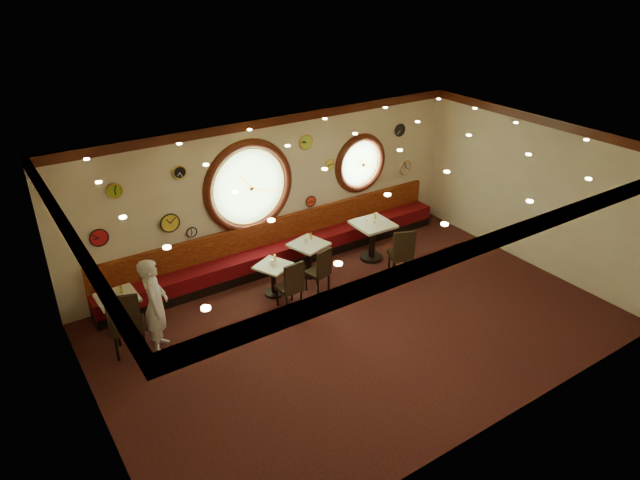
{
  "coord_description": "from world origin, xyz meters",
  "views": [
    {
      "loc": [
        -5.3,
        -6.71,
        6.09
      ],
      "look_at": [
        -0.33,
        0.8,
        1.5
      ],
      "focal_mm": 32.0,
      "sensor_mm": 36.0,
      "label": 1
    }
  ],
  "objects": [
    {
      "name": "condiment_d_pepper",
      "position": [
        1.74,
        1.82,
        0.92
      ],
      "size": [
        0.04,
        0.04,
        0.1
      ],
      "primitive_type": "cylinder",
      "color": "silver",
      "rests_on": "table_d"
    },
    {
      "name": "molding_back",
      "position": [
        0.0,
        2.95,
        3.11
      ],
      "size": [
        9.0,
        0.1,
        0.18
      ],
      "primitive_type": "cube",
      "color": "#3D130B",
      "rests_on": "wall_back"
    },
    {
      "name": "wall_clock_1",
      "position": [
        3.55,
        2.96,
        1.45
      ],
      "size": [
        0.34,
        0.03,
        0.34
      ],
      "primitive_type": "cylinder",
      "rotation": [
        1.57,
        0.0,
        0.0
      ],
      "color": "silver",
      "rests_on": "wall_back"
    },
    {
      "name": "porthole_right_glass",
      "position": [
        2.2,
        3.0,
        1.8
      ],
      "size": [
        1.1,
        0.02,
        1.1
      ],
      "primitive_type": "cylinder",
      "rotation": [
        1.57,
        0.0,
        0.0
      ],
      "color": "#9CD27E",
      "rests_on": "wall_back"
    },
    {
      "name": "table_d",
      "position": [
        1.74,
        1.87,
        0.55
      ],
      "size": [
        0.82,
        0.82,
        0.87
      ],
      "color": "black",
      "rests_on": "floor"
    },
    {
      "name": "table_b",
      "position": [
        -0.77,
        1.79,
        0.41
      ],
      "size": [
        0.79,
        0.79,
        0.66
      ],
      "color": "black",
      "rests_on": "floor"
    },
    {
      "name": "condiment_b_bottle",
      "position": [
        -0.65,
        1.91,
        0.73
      ],
      "size": [
        0.04,
        0.04,
        0.14
      ],
      "primitive_type": "cylinder",
      "color": "gold",
      "rests_on": "table_b"
    },
    {
      "name": "ceiling",
      "position": [
        0.0,
        0.0,
        3.2
      ],
      "size": [
        9.0,
        6.0,
        0.02
      ],
      "primitive_type": "cube",
      "color": "gold",
      "rests_on": "wall_back"
    },
    {
      "name": "wall_left",
      "position": [
        -4.5,
        0.0,
        1.6
      ],
      "size": [
        0.02,
        6.0,
        3.2
      ],
      "primitive_type": "cube",
      "color": "beige",
      "rests_on": "floor"
    },
    {
      "name": "chair_b",
      "position": [
        -0.73,
        1.15,
        0.58
      ],
      "size": [
        0.44,
        0.44,
        0.62
      ],
      "rotation": [
        0.0,
        0.0,
        0.05
      ],
      "color": "black",
      "rests_on": "floor"
    },
    {
      "name": "condiment_a_bottle",
      "position": [
        -3.53,
        2.26,
        0.81
      ],
      "size": [
        0.04,
        0.04,
        0.14
      ],
      "primitive_type": "cylinder",
      "color": "gold",
      "rests_on": "table_a"
    },
    {
      "name": "waiter",
      "position": [
        -3.22,
        1.35,
        0.86
      ],
      "size": [
        0.62,
        0.74,
        1.72
      ],
      "primitive_type": "imported",
      "rotation": [
        0.0,
        0.0,
        1.19
      ],
      "color": "white",
      "rests_on": "floor"
    },
    {
      "name": "molding_right",
      "position": [
        4.45,
        0.0,
        3.11
      ],
      "size": [
        0.1,
        6.0,
        0.18
      ],
      "primitive_type": "cube",
      "color": "#3D130B",
      "rests_on": "wall_back"
    },
    {
      "name": "wall_clock_8",
      "position": [
        3.3,
        2.96,
        2.4
      ],
      "size": [
        0.28,
        0.03,
        0.28
      ],
      "primitive_type": "cylinder",
      "rotation": [
        1.57,
        0.0,
        0.0
      ],
      "color": "black",
      "rests_on": "wall_back"
    },
    {
      "name": "banquette_seat",
      "position": [
        0.0,
        2.72,
        0.35
      ],
      "size": [
        8.0,
        0.55,
        0.3
      ],
      "primitive_type": "cube",
      "color": "#55070E",
      "rests_on": "banquette_base"
    },
    {
      "name": "wall_front",
      "position": [
        0.0,
        -3.0,
        1.6
      ],
      "size": [
        9.0,
        0.02,
        3.2
      ],
      "primitive_type": "cube",
      "color": "beige",
      "rests_on": "floor"
    },
    {
      "name": "wall_clock_0",
      "position": [
        -3.2,
        2.96,
        2.35
      ],
      "size": [
        0.26,
        0.03,
        0.26
      ],
      "primitive_type": "cylinder",
      "rotation": [
        1.57,
        0.0,
        0.0
      ],
      "color": "#85AD22",
      "rests_on": "wall_back"
    },
    {
      "name": "chair_a",
      "position": [
        -3.71,
        1.45,
        0.71
      ],
      "size": [
        0.66,
        0.66,
        0.76
      ],
      "rotation": [
        0.0,
        0.0,
        -0.33
      ],
      "color": "black",
      "rests_on": "floor"
    },
    {
      "name": "table_a",
      "position": [
        -3.63,
        2.2,
        0.46
      ],
      "size": [
        0.69,
        0.69,
        0.73
      ],
      "color": "black",
      "rests_on": "floor"
    },
    {
      "name": "wall_clock_5",
      "position": [
        1.35,
        2.96,
        1.95
      ],
      "size": [
        0.22,
        0.03,
        0.22
      ],
      "primitive_type": "cylinder",
      "rotation": [
        1.57,
        0.0,
        0.0
      ],
      "color": "#E2EA4E",
      "rests_on": "wall_back"
    },
    {
      "name": "porthole_left_ring",
      "position": [
        -0.6,
        2.95,
        1.85
      ],
      "size": [
        1.61,
        0.03,
        1.61
      ],
      "primitive_type": "torus",
      "rotation": [
        1.57,
        0.0,
        0.0
      ],
      "color": "gold",
      "rests_on": "wall_back"
    },
    {
      "name": "condiment_c_salt",
      "position": [
        0.14,
        2.05,
        0.79
      ],
      "size": [
        0.04,
        0.04,
        0.11
      ],
      "primitive_type": "cylinder",
      "color": "silver",
      "rests_on": "table_c"
    },
    {
      "name": "porthole_right_ring",
      "position": [
        2.2,
        2.95,
        1.8
      ],
      "size": [
        1.09,
        0.03,
        1.09
      ],
      "primitive_type": "torus",
      "rotation": [
        1.57,
        0.0,
        0.0
      ],
      "color": "gold",
      "rests_on": "wall_back"
    },
    {
      "name": "chair_c",
      "position": [
        0.06,
        1.36,
        0.54
      ],
      "size": [
        0.49,
        0.49,
        0.59
      ],
      "rotation": [
        0.0,
        0.0,
        0.26
      ],
      "color": "black",
      "rests_on": "floor"
    },
    {
      "name": "condiment_a_salt",
      "position": [
        -3.66,
        2.26,
        0.79
      ],
      "size": [
        0.04,
        0.04,
        0.11
      ],
      "primitive_type": "cylinder",
      "color": "silver",
      "rests_on": "table_a"
    },
    {
      "name": "condiment_b_pepper",
      "position": [
        -0.75,
        1.8,
        0.71
      ],
      "size": [
        0.04,
        0.04,
        0.11
      ],
      "primitive_type": "cylinder",
      "color": "silver",
      "rests_on": "table_b"
    },
    {
      "name": "floor",
      "position": [
        0.0,
        0.0,
        0.0
      ],
      "size": [
        9.0,
        6.0,
        0.0
      ],
      "primitive_type": "cube",
      "color": "black",
      "rests_on": "ground"
    },
    {
      "name": "porthole_left_glass",
      "position": [
        -0.6,
        3.0,
        1.85
      ],
      "size": [
        1.66,
        0.02,
        1.66
      ],
      "primitive_type": "cylinder",
      "rotation": [
        1.57,
        0.0,
        0.0
      ],
      "color": "#9CD27E",
      "rests_on": "wall_back"
    },
    {
      "name": "condiment_a_pepper",
      "position": [
        -3.66,
        2.22,
        0.79
      ],
      "size": [
        0.04,
        0.04,
        0.11
      ],
      "primitive_type": "cylinder",
      "color": "silver",
      "rests_on": "table_a"
    },
    {
      "name": "wall_clock_4",
      "position": [
        -2.3,
        2.96,
        1.5
      ],
      "size": [
        0.36,
        0.03,
        0.36
      ],
      "primitive_type": "cylinder",
      "rotation": [
        1.57,
        0.0,
        0.0
      ],
      "color": "yellow",
      "rests_on": "wall_back"
    },
    {
      "name": "wall_clock_6",
      "position": [
        0.85,
        2.96,
        1.2
      ],
      "size": [
        0.24,
        0.03,
        0.24
      ],
      "primitive_type": "cylinder",
      "rotation": [
        1.57,
        0.0,
        0.0
      ],
      "color": "red",
      "rests_on": "wall_back"
    },
    {
      "name": "condiment_d_bottle",
      "position": [
        1.91,
        2.01,
        0.95
      ],
      "size": [
        0.05,
        0.05,
        0.15
      ],
      "primitive_type": "cylinder",
      "color": "gold",
      "rests_on": "table_d"
    },
    {
      "name": "porthole_left_frame",
      "position": [
        -0.6,
        2.98,
        1.85
      ],
      "size": [
        1.98,
        0.18,
        1.98
      ],
      "primitive_type": "torus",
      "rotation": [
        1.57,
        0.0,
        0.0
      ],
      "color": "#3D130B",
      "rests_on": "wall_back"
    },
    {
      "name": "condiment_b_salt",
      "position": [
        -0.79,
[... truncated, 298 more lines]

